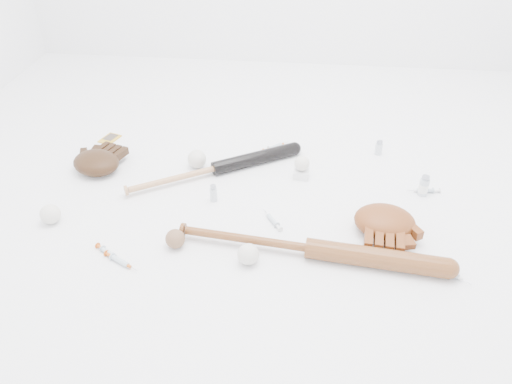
# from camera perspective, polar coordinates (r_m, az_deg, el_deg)

# --- Properties ---
(bat_dark) EXTENTS (0.72, 0.47, 0.06)m
(bat_dark) POSITION_cam_1_polar(r_m,az_deg,el_deg) (2.09, -4.69, 2.71)
(bat_dark) COLOR black
(bat_dark) RESTS_ON ground
(bat_wood) EXTENTS (0.96, 0.17, 0.07)m
(bat_wood) POSITION_cam_1_polar(r_m,az_deg,el_deg) (1.70, 6.06, -6.39)
(bat_wood) COLOR brown
(bat_wood) RESTS_ON ground
(glove_dark) EXTENTS (0.31, 0.31, 0.09)m
(glove_dark) POSITION_cam_1_polar(r_m,az_deg,el_deg) (2.21, -17.81, 3.26)
(glove_dark) COLOR black
(glove_dark) RESTS_ON ground
(glove_tan) EXTENTS (0.29, 0.29, 0.09)m
(glove_tan) POSITION_cam_1_polar(r_m,az_deg,el_deg) (1.84, 14.49, -3.23)
(glove_tan) COLOR brown
(glove_tan) RESTS_ON ground
(trading_card) EXTENTS (0.10, 0.11, 0.01)m
(trading_card) POSITION_cam_1_polar(r_m,az_deg,el_deg) (2.45, -16.36, 5.86)
(trading_card) COLOR #B88C21
(trading_card) RESTS_ON ground
(pedestal) EXTENTS (0.07, 0.07, 0.03)m
(pedestal) POSITION_cam_1_polar(r_m,az_deg,el_deg) (2.09, 5.20, 2.14)
(pedestal) COLOR white
(pedestal) RESTS_ON ground
(baseball_on_pedestal) EXTENTS (0.06, 0.06, 0.06)m
(baseball_on_pedestal) POSITION_cam_1_polar(r_m,az_deg,el_deg) (2.06, 5.28, 3.27)
(baseball_on_pedestal) COLOR silver
(baseball_on_pedestal) RESTS_ON pedestal
(baseball_left) EXTENTS (0.07, 0.07, 0.07)m
(baseball_left) POSITION_cam_1_polar(r_m,az_deg,el_deg) (1.97, -22.45, -2.35)
(baseball_left) COLOR silver
(baseball_left) RESTS_ON ground
(baseball_upper) EXTENTS (0.08, 0.08, 0.08)m
(baseball_upper) POSITION_cam_1_polar(r_m,az_deg,el_deg) (2.14, -6.77, 3.77)
(baseball_upper) COLOR silver
(baseball_upper) RESTS_ON ground
(baseball_mid) EXTENTS (0.07, 0.07, 0.07)m
(baseball_mid) POSITION_cam_1_polar(r_m,az_deg,el_deg) (1.66, -0.90, -7.12)
(baseball_mid) COLOR silver
(baseball_mid) RESTS_ON ground
(baseball_aged) EXTENTS (0.07, 0.07, 0.07)m
(baseball_aged) POSITION_cam_1_polar(r_m,az_deg,el_deg) (1.75, -9.22, -5.30)
(baseball_aged) COLOR brown
(baseball_aged) RESTS_ON ground
(syringe_0) EXTENTS (0.14, 0.10, 0.02)m
(syringe_0) POSITION_cam_1_polar(r_m,az_deg,el_deg) (1.78, -16.47, -6.68)
(syringe_0) COLOR #ADBCC6
(syringe_0) RESTS_ON ground
(syringe_1) EXTENTS (0.10, 0.14, 0.02)m
(syringe_1) POSITION_cam_1_polar(r_m,az_deg,el_deg) (1.84, 1.90, -3.23)
(syringe_1) COLOR #ADBCC6
(syringe_1) RESTS_ON ground
(syringe_2) EXTENTS (0.13, 0.12, 0.02)m
(syringe_2) POSITION_cam_1_polar(r_m,az_deg,el_deg) (2.28, 2.21, 5.20)
(syringe_2) COLOR #ADBCC6
(syringe_2) RESTS_ON ground
(syringe_3) EXTENTS (0.14, 0.13, 0.02)m
(syringe_3) POSITION_cam_1_polar(r_m,az_deg,el_deg) (1.76, 21.10, -8.44)
(syringe_3) COLOR #ADBCC6
(syringe_3) RESTS_ON ground
(syringe_4) EXTENTS (0.15, 0.04, 0.02)m
(syringe_4) POSITION_cam_1_polar(r_m,az_deg,el_deg) (2.10, 18.73, 0.16)
(syringe_4) COLOR #ADBCC6
(syringe_4) RESTS_ON ground
(syringe_5) EXTENTS (0.15, 0.10, 0.02)m
(syringe_5) POSITION_cam_1_polar(r_m,az_deg,el_deg) (1.74, -15.27, -7.62)
(syringe_5) COLOR #ADBCC6
(syringe_5) RESTS_ON ground
(vial_0) EXTENTS (0.03, 0.03, 0.07)m
(vial_0) POSITION_cam_1_polar(r_m,az_deg,el_deg) (2.29, 13.77, 4.94)
(vial_0) COLOR silver
(vial_0) RESTS_ON ground
(vial_1) EXTENTS (0.03, 0.03, 0.07)m
(vial_1) POSITION_cam_1_polar(r_m,az_deg,el_deg) (2.29, 13.92, 4.95)
(vial_1) COLOR silver
(vial_1) RESTS_ON ground
(vial_2) EXTENTS (0.03, 0.03, 0.07)m
(vial_2) POSITION_cam_1_polar(r_m,az_deg,el_deg) (1.94, -4.89, -0.11)
(vial_2) COLOR silver
(vial_2) RESTS_ON ground
(vial_3) EXTENTS (0.04, 0.04, 0.09)m
(vial_3) POSITION_cam_1_polar(r_m,az_deg,el_deg) (2.07, 18.64, 0.71)
(vial_3) COLOR silver
(vial_3) RESTS_ON ground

